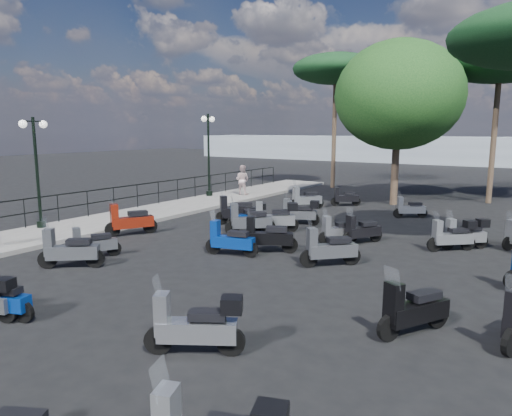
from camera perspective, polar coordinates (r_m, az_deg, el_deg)
The scene contains 31 objects.
ground at distance 14.50m, azimuth -3.88°, elevation -5.27°, with size 120.00×120.00×0.00m, color black.
sidewalk at distance 20.94m, azimuth -13.13°, elevation -0.64°, with size 3.00×30.00×0.15m, color #615F5C.
railing at distance 21.64m, azimuth -15.97°, elevation 1.77°, with size 0.04×26.04×1.10m.
lamp_post_1 at distance 18.61m, azimuth -25.74°, elevation 4.82°, with size 0.48×1.18×4.06m.
lamp_post_2 at distance 25.28m, azimuth -5.95°, elevation 7.28°, with size 0.56×1.29×4.47m.
pedestrian_far at distance 25.71m, azimuth -1.72°, elevation 3.53°, with size 0.81×0.63×1.67m, color beige.
scooter_1 at distance 14.31m, azimuth -19.69°, elevation -4.28°, with size 0.87×1.39×1.22m.
scooter_2 at distance 17.00m, azimuth -15.48°, elevation -1.58°, with size 1.06×1.71×1.50m.
scooter_3 at distance 17.54m, azimuth -1.15°, elevation -1.04°, with size 1.14×1.30×1.26m.
scooter_4 at distance 18.42m, azimuth -2.46°, elevation -0.40°, with size 1.31×1.47×1.48m.
scooter_5 at distance 21.91m, azimuth 6.23°, elevation 1.11°, with size 1.19×1.47×1.42m.
scooter_8 at distance 13.50m, azimuth -22.32°, elevation -4.96°, with size 1.47×1.19×1.42m.
scooter_9 at distance 16.42m, azimuth -0.86°, elevation -1.65°, with size 1.44×1.32×1.47m.
scooter_10 at distance 16.92m, azimuth 2.39°, elevation -1.20°, with size 1.57×1.19×1.44m.
scooter_11 at distance 23.18m, azimuth 11.06°, elevation 1.27°, with size 1.27×0.99×1.20m.
scooter_14 at distance 14.07m, azimuth 1.44°, elevation -3.62°, with size 1.66×0.98×1.43m.
scooter_15 at distance 13.75m, azimuth -3.25°, elevation -4.08°, with size 1.66×0.68×1.34m.
scooter_16 at distance 18.28m, azimuth 5.49°, elevation -0.57°, with size 1.60×0.77×1.32m.
scooter_17 at distance 18.57m, azimuth 5.66°, elevation -0.55°, with size 1.31×0.98×1.20m.
scooter_19 at distance 7.92m, azimuth -7.56°, elevation -14.39°, with size 1.54×1.04×1.37m.
scooter_20 at distance 12.83m, azimuth 9.13°, elevation -5.10°, with size 1.32×1.34×1.41m.
scooter_21 at distance 15.57m, azimuth 13.07°, elevation -2.79°, with size 0.94×1.41×1.27m.
scooter_22 at distance 15.49m, azimuth 10.17°, elevation -2.83°, with size 0.96×1.30×1.21m.
scooter_23 at distance 20.69m, azimuth 18.65°, elevation -0.08°, with size 1.27×0.93×1.18m.
scooter_26 at distance 9.05m, azimuth 19.04°, elevation -11.98°, with size 0.99×1.55×1.37m.
scooter_28 at distance 15.52m, azimuth 23.34°, elevation -3.24°, with size 1.29×1.18×1.27m.
scooter_30 at distance 15.92m, azimuth 24.70°, elevation -3.02°, with size 1.29×1.18×1.27m.
broadleaf_tree at distance 24.08m, azimuth 17.41°, elevation 13.27°, with size 6.28×6.28×8.10m.
pine_0 at distance 26.62m, azimuth 28.23°, elevation 15.69°, with size 5.81×5.81×8.08m.
pine_2 at distance 30.68m, azimuth 9.96°, elevation 16.68°, with size 5.53×5.53×8.56m.
distant_hills at distance 56.82m, azimuth 24.90°, elevation 6.53°, with size 70.00×8.00×3.00m, color gray.
Camera 1 is at (8.50, -11.14, 3.73)m, focal length 32.00 mm.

